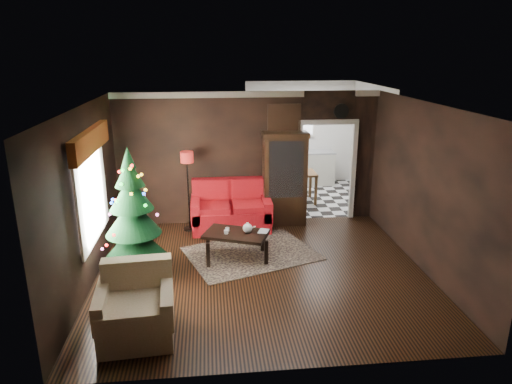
{
  "coord_description": "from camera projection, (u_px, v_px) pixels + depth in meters",
  "views": [
    {
      "loc": [
        -0.83,
        -7.02,
        3.62
      ],
      "look_at": [
        0.0,
        0.9,
        1.15
      ],
      "focal_mm": 32.45,
      "sensor_mm": 36.0,
      "label": 1
    }
  ],
  "objects": [
    {
      "name": "floor",
      "position": [
        262.0,
        272.0,
        7.83
      ],
      "size": [
        5.5,
        5.5,
        0.0
      ],
      "primitive_type": "plane",
      "color": "black",
      "rests_on": "ground"
    },
    {
      "name": "kitchen_floor",
      "position": [
        309.0,
        197.0,
        11.8
      ],
      "size": [
        3.0,
        3.0,
        0.0
      ],
      "primitive_type": "plane",
      "color": "silver",
      "rests_on": "ground"
    },
    {
      "name": "loveseat",
      "position": [
        231.0,
        206.0,
        9.59
      ],
      "size": [
        1.7,
        0.9,
        1.0
      ],
      "primitive_type": null,
      "color": "maroon",
      "rests_on": "ground"
    },
    {
      "name": "ceiling",
      "position": [
        262.0,
        106.0,
        7.0
      ],
      "size": [
        5.5,
        5.5,
        0.0
      ],
      "primitive_type": "plane",
      "rotation": [
        3.14,
        0.0,
        0.0
      ],
      "color": "white",
      "rests_on": "ground"
    },
    {
      "name": "rug",
      "position": [
        251.0,
        253.0,
        8.54
      ],
      "size": [
        2.66,
        2.29,
        0.01
      ],
      "primitive_type": "cube",
      "rotation": [
        0.0,
        0.0,
        0.34
      ],
      "color": "#4D3A49",
      "rests_on": "ground"
    },
    {
      "name": "teapot",
      "position": [
        248.0,
        228.0,
        8.16
      ],
      "size": [
        0.26,
        0.26,
        0.19
      ],
      "primitive_type": null,
      "rotation": [
        0.0,
        0.0,
        -0.43
      ],
      "color": "silver",
      "rests_on": "coffee_table"
    },
    {
      "name": "wall_back",
      "position": [
        248.0,
        158.0,
        9.79
      ],
      "size": [
        5.5,
        0.0,
        5.5
      ],
      "primitive_type": "plane",
      "rotation": [
        1.57,
        0.0,
        0.0
      ],
      "color": "black",
      "rests_on": "ground"
    },
    {
      "name": "cup_b",
      "position": [
        227.0,
        229.0,
        8.26
      ],
      "size": [
        0.09,
        0.09,
        0.07
      ],
      "primitive_type": "cylinder",
      "rotation": [
        0.0,
        0.0,
        0.15
      ],
      "color": "white",
      "rests_on": "coffee_table"
    },
    {
      "name": "kitchen_window",
      "position": [
        300.0,
        122.0,
        12.67
      ],
      "size": [
        0.7,
        0.06,
        0.7
      ],
      "primitive_type": "cube",
      "color": "white",
      "rests_on": "ground"
    },
    {
      "name": "valance",
      "position": [
        90.0,
        141.0,
        7.08
      ],
      "size": [
        0.12,
        2.1,
        0.35
      ],
      "primitive_type": "cube",
      "color": "maroon",
      "rests_on": "wall_left"
    },
    {
      "name": "wall_front",
      "position": [
        289.0,
        262.0,
        5.04
      ],
      "size": [
        5.5,
        0.0,
        5.5
      ],
      "primitive_type": "plane",
      "rotation": [
        -1.57,
        0.0,
        0.0
      ],
      "color": "black",
      "rests_on": "ground"
    },
    {
      "name": "floor_lamp",
      "position": [
        188.0,
        192.0,
        9.45
      ],
      "size": [
        0.36,
        0.36,
        1.66
      ],
      "primitive_type": null,
      "rotation": [
        0.0,
        0.0,
        0.34
      ],
      "color": "black",
      "rests_on": "ground"
    },
    {
      "name": "coffee_table",
      "position": [
        236.0,
        245.0,
        8.27
      ],
      "size": [
        1.26,
        1.01,
        0.49
      ],
      "primitive_type": null,
      "rotation": [
        0.0,
        0.0,
        -0.38
      ],
      "color": "black",
      "rests_on": "rug"
    },
    {
      "name": "doorway",
      "position": [
        326.0,
        172.0,
        10.06
      ],
      "size": [
        1.1,
        0.1,
        2.1
      ],
      "primitive_type": null,
      "color": "silver",
      "rests_on": "ground"
    },
    {
      "name": "left_window",
      "position": [
        91.0,
        192.0,
        7.32
      ],
      "size": [
        0.05,
        1.6,
        1.4
      ],
      "primitive_type": "cube",
      "color": "white",
      "rests_on": "wall_left"
    },
    {
      "name": "cup_a",
      "position": [
        226.0,
        232.0,
        8.14
      ],
      "size": [
        0.09,
        0.09,
        0.07
      ],
      "primitive_type": "cylinder",
      "rotation": [
        0.0,
        0.0,
        -0.16
      ],
      "color": "white",
      "rests_on": "coffee_table"
    },
    {
      "name": "wall_right",
      "position": [
        426.0,
        188.0,
        7.69
      ],
      "size": [
        0.0,
        5.5,
        5.5
      ],
      "primitive_type": "plane",
      "rotation": [
        1.57,
        0.0,
        -1.57
      ],
      "color": "black",
      "rests_on": "ground"
    },
    {
      "name": "book",
      "position": [
        259.0,
        225.0,
        8.22
      ],
      "size": [
        0.17,
        0.08,
        0.23
      ],
      "primitive_type": "imported",
      "rotation": [
        0.0,
        0.0,
        -0.35
      ],
      "color": "#88674F",
      "rests_on": "coffee_table"
    },
    {
      "name": "wall_clock",
      "position": [
        341.0,
        111.0,
        9.65
      ],
      "size": [
        0.32,
        0.32,
        0.06
      ],
      "primitive_type": "cylinder",
      "color": "white",
      "rests_on": "wall_back"
    },
    {
      "name": "kitchen_counter",
      "position": [
        301.0,
        168.0,
        12.8
      ],
      "size": [
        1.8,
        0.6,
        0.9
      ],
      "primitive_type": "cube",
      "color": "beige",
      "rests_on": "ground"
    },
    {
      "name": "christmas_tree",
      "position": [
        133.0,
        214.0,
        7.54
      ],
      "size": [
        1.32,
        1.32,
        2.08
      ],
      "primitive_type": null,
      "rotation": [
        0.0,
        0.0,
        -0.24
      ],
      "color": "black",
      "rests_on": "ground"
    },
    {
      "name": "wall_left",
      "position": [
        85.0,
        199.0,
        7.14
      ],
      "size": [
        0.0,
        5.5,
        5.5
      ],
      "primitive_type": "plane",
      "rotation": [
        1.57,
        0.0,
        1.57
      ],
      "color": "black",
      "rests_on": "ground"
    },
    {
      "name": "kitchen_table",
      "position": [
        301.0,
        187.0,
        11.37
      ],
      "size": [
        0.7,
        0.7,
        0.75
      ],
      "primitive_type": null,
      "color": "brown",
      "rests_on": "ground"
    },
    {
      "name": "armchair",
      "position": [
        135.0,
        306.0,
        5.95
      ],
      "size": [
        1.05,
        1.05,
        0.99
      ],
      "primitive_type": null,
      "rotation": [
        0.0,
        0.0,
        0.08
      ],
      "color": "#A19980",
      "rests_on": "ground"
    },
    {
      "name": "curio_cabinet",
      "position": [
        284.0,
        181.0,
        9.78
      ],
      "size": [
        0.9,
        0.45,
        1.9
      ],
      "primitive_type": null,
      "color": "black",
      "rests_on": "ground"
    },
    {
      "name": "painting",
      "position": [
        284.0,
        118.0,
        9.57
      ],
      "size": [
        0.62,
        0.05,
        0.52
      ],
      "primitive_type": "cube",
      "color": "#A6773A",
      "rests_on": "wall_back"
    }
  ]
}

